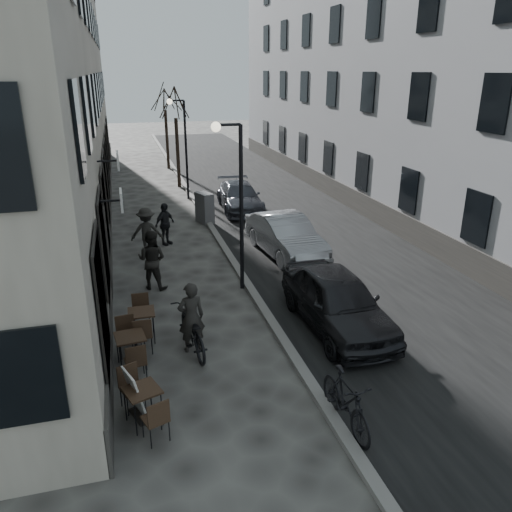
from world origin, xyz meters
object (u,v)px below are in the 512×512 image
pedestrian_mid (147,232)px  car_far (240,197)px  streetlamp_far (182,138)px  bistro_set_b (131,348)px  tree_near (175,104)px  car_mid (285,236)px  car_near (337,301)px  moped (346,401)px  sign_board (136,398)px  bistro_set_a (143,402)px  bicycle (192,330)px  streetlamp_near (235,189)px  tree_far (164,98)px  bistro_set_c (142,323)px  utility_cabinet (205,208)px  pedestrian_near (152,260)px  pedestrian_far (165,224)px

pedestrian_mid → car_far: bearing=-128.3°
streetlamp_far → bistro_set_b: 16.19m
tree_near → car_mid: 13.32m
car_near → car_far: 12.17m
car_near → moped: 3.98m
sign_board → bistro_set_b: bearing=70.7°
bistro_set_a → bicycle: 2.76m
streetlamp_near → bistro_set_a: bearing=-119.1°
tree_far → bistro_set_c: bearing=-97.5°
car_near → car_far: car_near is taller
utility_cabinet → car_near: bearing=-101.0°
sign_board → utility_cabinet: size_ratio=0.78×
tree_far → pedestrian_near: bearing=-97.2°
tree_far → pedestrian_near: (-2.57, -20.24, -3.72)m
tree_near → moped: bearing=-88.8°
tree_far → bistro_set_c: size_ratio=3.56×
bicycle → pedestrian_mid: bearing=-91.8°
tree_near → car_mid: size_ratio=1.27×
tree_far → pedestrian_near: tree_far is taller
tree_far → bistro_set_a: 27.21m
tree_far → car_far: (2.20, -11.93, -4.01)m
sign_board → moped: bearing=-39.6°
bicycle → car_near: 3.86m
bicycle → car_mid: bearing=-133.3°
bistro_set_a → car_near: size_ratio=0.35×
tree_near → sign_board: bearing=-99.3°
tree_far → moped: tree_far is taller
bistro_set_c → car_mid: 7.34m
tree_far → pedestrian_mid: (-2.54, -17.15, -3.77)m
car_far → sign_board: bearing=-107.4°
bistro_set_b → pedestrian_mid: 7.53m
streetlamp_far → tree_near: 3.36m
tree_far → moped: 28.11m
streetlamp_far → sign_board: bearing=-100.7°
bistro_set_c → bicycle: (1.14, -0.82, 0.06)m
utility_cabinet → pedestrian_near: 7.21m
streetlamp_far → bistro_set_b: streetlamp_far is taller
tree_near → bistro_set_a: 21.36m
tree_near → sign_board: (-3.36, -20.47, -4.24)m
pedestrian_near → car_mid: 5.22m
streetlamp_far → pedestrian_mid: size_ratio=2.86×
pedestrian_far → bistro_set_c: bearing=-140.7°
pedestrian_mid → car_near: 8.25m
pedestrian_far → car_mid: pedestrian_far is taller
tree_near → car_near: bearing=-84.0°
streetlamp_near → pedestrian_near: (-2.50, 0.76, -2.21)m
tree_far → pedestrian_far: (-1.79, -16.16, -3.83)m
streetlamp_far → bistro_set_b: size_ratio=3.09×
tree_far → sign_board: (-3.36, -26.47, -4.24)m
sign_board → car_mid: (5.71, 7.97, 0.31)m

